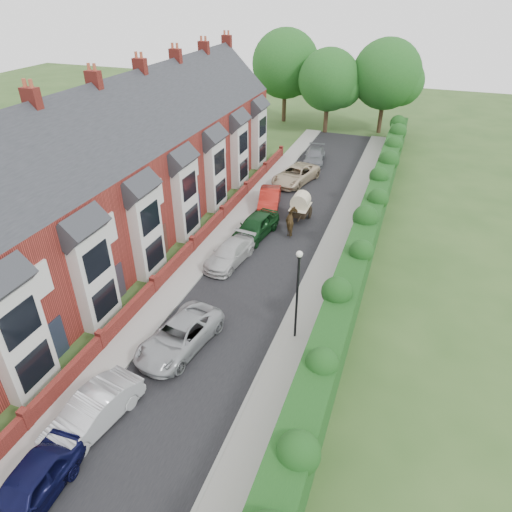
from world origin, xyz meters
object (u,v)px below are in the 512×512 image
(lamppost, at_px, (298,285))
(horse_cart, at_px, (300,205))
(horse, at_px, (292,222))
(car_navy, at_px, (28,490))
(car_silver_b, at_px, (179,336))
(car_silver_a, at_px, (92,412))
(car_green, at_px, (256,226))
(car_red, at_px, (269,199))
(car_grey, at_px, (315,156))
(car_white, at_px, (230,253))
(car_beige, at_px, (296,175))

(lamppost, bearing_deg, horse_cart, 104.05)
(horse, bearing_deg, lamppost, 86.44)
(car_navy, relative_size, car_silver_b, 0.87)
(car_silver_a, relative_size, car_green, 0.98)
(lamppost, bearing_deg, car_navy, -119.01)
(car_red, height_order, car_grey, car_red)
(car_white, relative_size, horse_cart, 1.46)
(car_grey, bearing_deg, horse_cart, -89.15)
(lamppost, xyz_separation_m, car_navy, (-6.33, -11.41, -2.53))
(car_silver_a, relative_size, car_grey, 0.99)
(lamppost, height_order, car_grey, lamppost)
(car_silver_b, distance_m, car_green, 12.02)
(car_silver_b, xyz_separation_m, car_green, (-0.36, 12.01, 0.08))
(lamppost, distance_m, car_beige, 20.75)
(horse, bearing_deg, car_green, 9.98)
(car_beige, xyz_separation_m, horse_cart, (2.28, -6.95, 0.52))
(car_red, bearing_deg, car_silver_b, -99.98)
(lamppost, xyz_separation_m, car_silver_a, (-6.29, -7.91, -2.55))
(car_silver_b, distance_m, car_red, 16.83)
(car_silver_b, bearing_deg, car_red, 102.13)
(lamppost, height_order, car_silver_a, lamppost)
(car_navy, bearing_deg, car_green, 85.27)
(car_grey, bearing_deg, car_beige, -101.53)
(car_silver_b, distance_m, car_beige, 22.44)
(car_navy, bearing_deg, horse, 79.52)
(car_silver_a, height_order, car_beige, car_silver_a)
(car_grey, relative_size, horse_cart, 1.50)
(car_silver_a, xyz_separation_m, car_silver_b, (1.12, 5.31, -0.03))
(car_red, distance_m, horse, 4.48)
(car_green, xyz_separation_m, car_beige, (0.01, 10.43, -0.05))
(horse_cart, bearing_deg, car_green, -123.40)
(lamppost, bearing_deg, car_silver_b, -153.28)
(car_silver_b, height_order, horse_cart, horse_cart)
(car_silver_a, bearing_deg, horse, 91.01)
(car_grey, bearing_deg, car_white, -99.95)
(car_silver_b, height_order, car_beige, car_beige)
(car_beige, bearing_deg, lamppost, -59.76)
(car_red, xyz_separation_m, car_beige, (0.58, 5.64, 0.02))
(car_navy, bearing_deg, car_grey, 85.64)
(car_beige, xyz_separation_m, horse, (2.28, -9.09, 0.09))
(car_navy, distance_m, car_silver_b, 8.88)
(car_red, distance_m, car_grey, 11.33)
(car_grey, height_order, horse_cart, horse_cart)
(car_silver_b, height_order, car_green, car_green)
(car_navy, height_order, car_beige, car_navy)
(lamppost, height_order, horse_cart, lamppost)
(car_navy, distance_m, car_red, 25.61)
(lamppost, relative_size, car_red, 1.16)
(car_red, relative_size, horse, 2.23)
(car_grey, bearing_deg, car_silver_a, -99.73)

